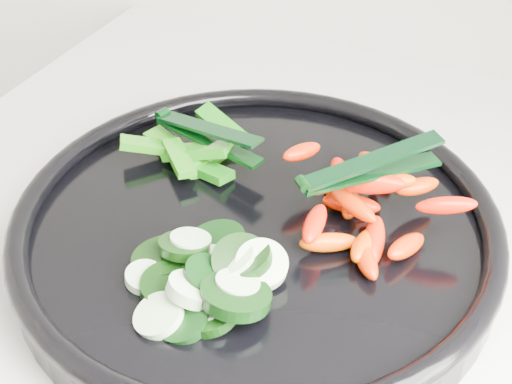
% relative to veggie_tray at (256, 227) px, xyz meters
% --- Properties ---
extents(veggie_tray, '(0.50, 0.50, 0.04)m').
position_rel_veggie_tray_xyz_m(veggie_tray, '(0.00, 0.00, 0.00)').
color(veggie_tray, black).
rests_on(veggie_tray, counter).
extents(cucumber_pile, '(0.12, 0.13, 0.04)m').
position_rel_veggie_tray_xyz_m(cucumber_pile, '(-0.01, -0.07, 0.01)').
color(cucumber_pile, black).
rests_on(cucumber_pile, veggie_tray).
extents(carrot_pile, '(0.16, 0.16, 0.05)m').
position_rel_veggie_tray_xyz_m(carrot_pile, '(0.07, 0.04, 0.02)').
color(carrot_pile, '#FF2B00').
rests_on(carrot_pile, veggie_tray).
extents(pepper_pile, '(0.11, 0.10, 0.04)m').
position_rel_veggie_tray_xyz_m(pepper_pile, '(-0.08, 0.06, 0.01)').
color(pepper_pile, '#186709').
rests_on(pepper_pile, veggie_tray).
extents(tong_carrot, '(0.09, 0.09, 0.02)m').
position_rel_veggie_tray_xyz_m(tong_carrot, '(0.07, 0.04, 0.05)').
color(tong_carrot, black).
rests_on(tong_carrot, carrot_pile).
extents(tong_pepper, '(0.11, 0.04, 0.02)m').
position_rel_veggie_tray_xyz_m(tong_pepper, '(-0.08, 0.06, 0.03)').
color(tong_pepper, black).
rests_on(tong_pepper, pepper_pile).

